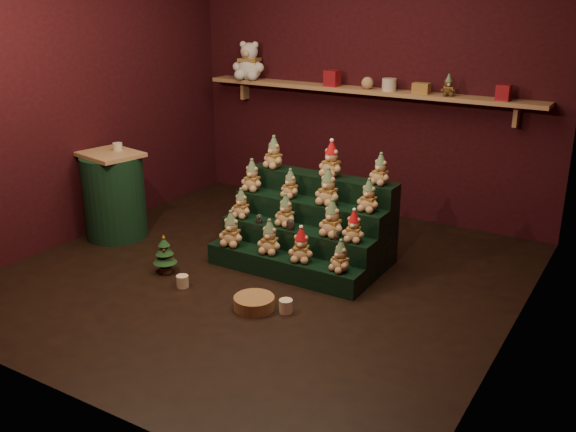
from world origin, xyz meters
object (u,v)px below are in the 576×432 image
Objects in this scene: riser_tier_front at (283,266)px; side_table at (114,195)px; mug_left at (183,281)px; snow_globe_b at (290,224)px; mug_right at (286,306)px; brown_bear at (448,86)px; snow_globe_c at (336,235)px; white_bear at (249,56)px; snow_globe_a at (259,218)px; wicker_basket at (254,303)px; mini_christmas_tree at (165,254)px.

riser_tier_front is 1.69× the size of side_table.
riser_tier_front is at bearing 45.32° from mug_left.
snow_globe_b is 1.85m from side_table.
mug_right is 0.53× the size of brown_bear.
mug_right is at bearing -56.34° from riser_tier_front.
mug_left is at bearing -143.87° from brown_bear.
snow_globe_b is (-0.02, 0.16, 0.32)m from riser_tier_front.
riser_tier_front is 7.28× the size of brown_bear.
white_bear is at bearing 140.10° from snow_globe_c.
snow_globe_b is 1.21× the size of snow_globe_c.
snow_globe_a reaches higher than snow_globe_c.
riser_tier_front reaches higher than mug_left.
snow_globe_a reaches higher than mug_right.
mug_right is (0.69, -0.69, -0.35)m from snow_globe_a.
side_table is 2.70× the size of wicker_basket.
side_table reaches higher than wicker_basket.
snow_globe_c is 2.28m from side_table.
snow_globe_a is 0.74m from snow_globe_c.
snow_globe_c is at bearing 21.48° from riser_tier_front.
mini_christmas_tree is 0.67× the size of white_bear.
brown_bear reaches higher than mug_left.
mini_christmas_tree is (-1.30, -0.60, -0.23)m from snow_globe_c.
side_table is 1.62× the size of white_bear.
snow_globe_c is at bearing 85.31° from mug_right.
mug_right is (0.35, -0.53, -0.04)m from riser_tier_front.
snow_globe_a is 0.85m from mini_christmas_tree.
riser_tier_front is 14.29× the size of mug_left.
side_table is at bearing 164.15° from wicker_basket.
snow_globe_b is at bearing 100.57° from wicker_basket.
snow_globe_a reaches higher than mini_christmas_tree.
wicker_basket is at bearing -66.30° from white_bear.
mug_right is (2.21, -0.49, -0.36)m from side_table.
brown_bear is (1.06, 1.61, 1.02)m from snow_globe_a.
white_bear is at bearing 129.16° from mug_right.
brown_bear is at bearing 61.15° from mug_left.
wicker_basket is at bearing -129.22° from brown_bear.
mug_left is 0.94m from mug_right.
side_table is 1.08m from mini_christmas_tree.
brown_bear reaches higher than snow_globe_a.
side_table is 2.18m from white_bear.
brown_bear is (2.58, 1.81, 1.01)m from side_table.
snow_globe_b is 0.85m from wicker_basket.
mug_right is 0.20× the size of white_bear.
mini_christmas_tree is 0.36m from mug_left.
snow_globe_b is 0.43m from snow_globe_c.
wicker_basket is 1.60× the size of brown_bear.
white_bear reaches higher than mug_left.
snow_globe_a is 1.03m from mug_right.
white_bear is at bearing 90.44° from side_table.
white_bear reaches higher than wicker_basket.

